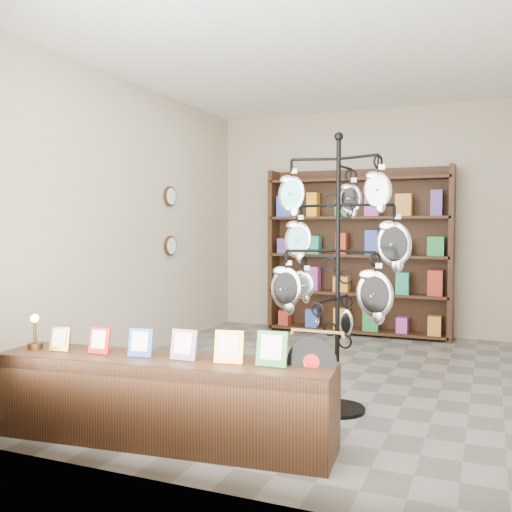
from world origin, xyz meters
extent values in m
plane|color=slate|center=(0.00, 0.00, 0.00)|extent=(5.00, 5.00, 0.00)
plane|color=#B3A690|center=(0.00, 2.50, 1.50)|extent=(4.00, 0.00, 4.00)
plane|color=#B3A690|center=(0.00, -2.50, 1.50)|extent=(4.00, 0.00, 4.00)
plane|color=#B3A690|center=(-2.00, 0.00, 1.50)|extent=(0.00, 5.00, 5.00)
plane|color=white|center=(0.00, 0.00, 3.00)|extent=(5.00, 5.00, 0.00)
cylinder|color=black|center=(0.55, -0.92, 0.02)|extent=(0.48, 0.48, 0.03)
cylinder|color=black|center=(0.55, -0.92, 1.05)|extent=(0.04, 0.04, 2.10)
sphere|color=black|center=(0.55, -0.92, 2.12)|extent=(0.07, 0.07, 0.07)
ellipsoid|color=silver|center=(0.57, -0.70, 0.66)|extent=(0.11, 0.05, 0.22)
cube|color=#A67E45|center=(0.47, -1.21, 0.67)|extent=(0.40, 0.02, 0.04)
cube|color=black|center=(-0.37, -1.99, 0.28)|extent=(2.34, 0.70, 0.57)
cube|color=gold|center=(-1.15, -2.07, 0.65)|extent=(0.15, 0.07, 0.17)
cube|color=#B0110E|center=(-0.83, -2.04, 0.65)|extent=(0.16, 0.07, 0.18)
cube|color=#263FA5|center=(-0.52, -2.00, 0.66)|extent=(0.17, 0.07, 0.19)
cube|color=#E54C33|center=(-0.21, -1.97, 0.66)|extent=(0.18, 0.08, 0.20)
cube|color=gold|center=(0.10, -1.94, 0.67)|extent=(0.19, 0.08, 0.21)
cube|color=#337233|center=(0.38, -1.92, 0.67)|extent=(0.20, 0.08, 0.22)
cylinder|color=black|center=(0.62, -1.84, 0.60)|extent=(0.32, 0.10, 0.31)
cylinder|color=#B0110E|center=(0.62, -1.84, 0.60)|extent=(0.11, 0.04, 0.10)
cylinder|color=#442913|center=(-1.35, -2.09, 0.59)|extent=(0.10, 0.10, 0.04)
cylinder|color=#442913|center=(-1.35, -2.09, 0.68)|extent=(0.02, 0.02, 0.15)
sphere|color=#FFBF59|center=(-1.35, -2.09, 0.78)|extent=(0.06, 0.06, 0.06)
cube|color=black|center=(0.00, 2.44, 1.10)|extent=(2.40, 0.04, 2.20)
cube|color=black|center=(-1.18, 2.28, 1.10)|extent=(0.06, 0.36, 2.20)
cube|color=black|center=(1.18, 2.28, 1.10)|extent=(0.06, 0.36, 2.20)
cube|color=black|center=(0.00, 2.28, 0.05)|extent=(2.36, 0.36, 0.04)
cube|color=black|center=(0.00, 2.28, 0.55)|extent=(2.36, 0.36, 0.03)
cube|color=black|center=(0.00, 2.28, 1.05)|extent=(2.36, 0.36, 0.04)
cube|color=black|center=(0.00, 2.28, 1.55)|extent=(2.36, 0.36, 0.04)
cube|color=black|center=(0.00, 2.28, 2.05)|extent=(2.36, 0.36, 0.04)
cylinder|color=black|center=(-1.97, 0.80, 1.80)|extent=(0.03, 0.24, 0.24)
cylinder|color=black|center=(-1.97, 0.80, 1.20)|extent=(0.03, 0.24, 0.24)
camera|label=1|loc=(1.63, -5.20, 1.44)|focal=40.00mm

